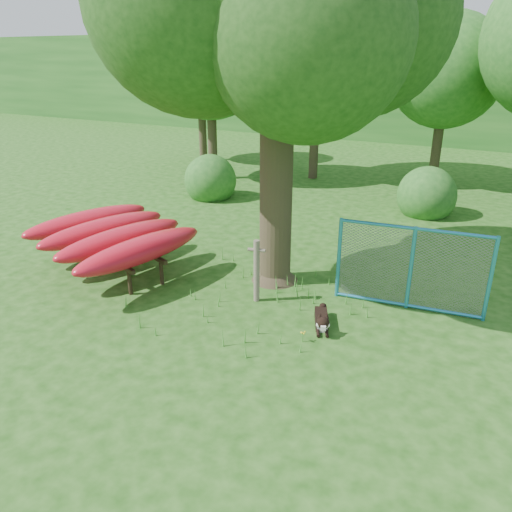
% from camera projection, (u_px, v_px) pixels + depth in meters
% --- Properties ---
extents(ground, '(80.00, 80.00, 0.00)m').
position_uv_depth(ground, '(216.00, 326.00, 9.19)').
color(ground, '#17460E').
rests_on(ground, ground).
extents(wooden_post, '(0.36, 0.16, 1.30)m').
position_uv_depth(wooden_post, '(257.00, 269.00, 9.88)').
color(wooden_post, '#64584B').
rests_on(wooden_post, ground).
extents(kayak_rack, '(3.91, 4.22, 1.12)m').
position_uv_depth(kayak_rack, '(112.00, 235.00, 11.29)').
color(kayak_rack, black).
rests_on(kayak_rack, ground).
extents(husky_dog, '(0.54, 0.94, 0.44)m').
position_uv_depth(husky_dog, '(322.00, 320.00, 9.06)').
color(husky_dog, black).
rests_on(husky_dog, ground).
extents(fence_section, '(2.86, 0.40, 2.80)m').
position_uv_depth(fence_section, '(411.00, 268.00, 9.55)').
color(fence_section, teal).
rests_on(fence_section, ground).
extents(wildflower_clump, '(0.10, 0.09, 0.21)m').
position_uv_depth(wildflower_clump, '(303.00, 334.00, 8.61)').
color(wildflower_clump, '#499831').
rests_on(wildflower_clump, ground).
extents(bg_tree_a, '(4.40, 4.40, 6.70)m').
position_uv_depth(bg_tree_a, '(210.00, 60.00, 18.54)').
color(bg_tree_a, '#31281B').
rests_on(bg_tree_a, ground).
extents(bg_tree_b, '(5.20, 5.20, 8.22)m').
position_uv_depth(bg_tree_b, '(319.00, 26.00, 18.21)').
color(bg_tree_b, '#31281B').
rests_on(bg_tree_b, ground).
extents(bg_tree_c, '(4.00, 4.00, 6.12)m').
position_uv_depth(bg_tree_c, '(447.00, 71.00, 17.60)').
color(bg_tree_c, '#31281B').
rests_on(bg_tree_c, ground).
extents(bg_tree_f, '(3.60, 3.60, 5.55)m').
position_uv_depth(bg_tree_f, '(200.00, 77.00, 22.37)').
color(bg_tree_f, '#31281B').
rests_on(bg_tree_f, ground).
extents(shrub_left, '(1.80, 1.80, 1.80)m').
position_uv_depth(shrub_left, '(211.00, 197.00, 17.51)').
color(shrub_left, '#225D1E').
rests_on(shrub_left, ground).
extents(shrub_mid, '(1.80, 1.80, 1.80)m').
position_uv_depth(shrub_mid, '(424.00, 214.00, 15.65)').
color(shrub_mid, '#225D1E').
rests_on(shrub_mid, ground).
extents(wooded_hillside, '(80.00, 12.00, 6.00)m').
position_uv_depth(wooded_hillside, '(458.00, 84.00, 30.92)').
color(wooded_hillside, '#225D1E').
rests_on(wooded_hillside, ground).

